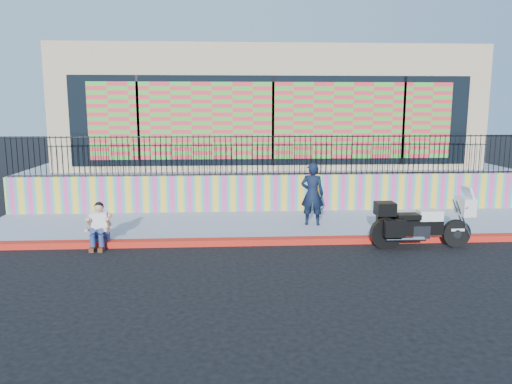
{
  "coord_description": "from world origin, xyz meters",
  "views": [
    {
      "loc": [
        -1.5,
        -11.67,
        3.31
      ],
      "look_at": [
        -0.71,
        1.2,
        1.08
      ],
      "focal_mm": 35.0,
      "sensor_mm": 36.0,
      "label": 1
    }
  ],
  "objects": [
    {
      "name": "seated_man",
      "position": [
        -4.49,
        -0.1,
        0.45
      ],
      "size": [
        0.54,
        0.71,
        1.06
      ],
      "color": "navy",
      "rests_on": "ground"
    },
    {
      "name": "police_motorcycle",
      "position": [
        3.05,
        -0.49,
        0.62
      ],
      "size": [
        2.36,
        0.78,
        1.47
      ],
      "color": "black",
      "rests_on": "ground"
    },
    {
      "name": "red_curb",
      "position": [
        0.0,
        0.0,
        0.07
      ],
      "size": [
        16.0,
        0.3,
        0.15
      ],
      "primitive_type": "cube",
      "color": "red",
      "rests_on": "ground"
    },
    {
      "name": "storefront_building",
      "position": [
        0.0,
        8.13,
        3.25
      ],
      "size": [
        14.0,
        8.06,
        4.0
      ],
      "color": "tan",
      "rests_on": "elevated_platform"
    },
    {
      "name": "sidewalk",
      "position": [
        0.0,
        1.65,
        0.07
      ],
      "size": [
        16.0,
        3.0,
        0.15
      ],
      "primitive_type": "cube",
      "color": "gray",
      "rests_on": "ground"
    },
    {
      "name": "mural_wall",
      "position": [
        0.0,
        3.25,
        0.7
      ],
      "size": [
        16.0,
        0.2,
        1.1
      ],
      "primitive_type": "cube",
      "color": "#D8398C",
      "rests_on": "sidewalk"
    },
    {
      "name": "metal_fence",
      "position": [
        0.0,
        3.25,
        1.85
      ],
      "size": [
        15.8,
        0.04,
        1.2
      ],
      "primitive_type": null,
      "color": "black",
      "rests_on": "mural_wall"
    },
    {
      "name": "police_officer",
      "position": [
        0.8,
        1.33,
        0.99
      ],
      "size": [
        0.69,
        0.53,
        1.68
      ],
      "primitive_type": "imported",
      "rotation": [
        0.0,
        0.0,
        2.92
      ],
      "color": "black",
      "rests_on": "sidewalk"
    },
    {
      "name": "elevated_platform",
      "position": [
        0.0,
        8.35,
        0.62
      ],
      "size": [
        16.0,
        10.0,
        1.25
      ],
      "primitive_type": "cube",
      "color": "gray",
      "rests_on": "ground"
    },
    {
      "name": "ground",
      "position": [
        0.0,
        0.0,
        0.0
      ],
      "size": [
        90.0,
        90.0,
        0.0
      ],
      "primitive_type": "plane",
      "color": "black",
      "rests_on": "ground"
    }
  ]
}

